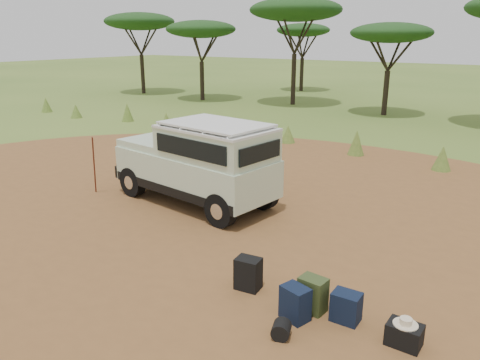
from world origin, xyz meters
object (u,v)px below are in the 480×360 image
Objects in this scene: backpack_navy at (295,303)px; backpack_olive at (313,295)px; walking_staff at (94,165)px; backpack_black at (248,274)px; safari_vehicle at (199,164)px; duffel_navy at (346,307)px; hard_case at (404,335)px.

backpack_olive reaches higher than backpack_navy.
backpack_olive is (7.36, -1.86, -0.52)m from walking_staff.
backpack_olive is (0.12, 0.35, 0.01)m from backpack_navy.
backpack_olive is (1.20, 0.00, 0.00)m from backpack_black.
safari_vehicle is 2.86× the size of walking_staff.
backpack_black is at bearing 178.26° from backpack_navy.
backpack_navy is (4.43, -3.20, -0.77)m from safari_vehicle.
walking_staff is 7.61m from backpack_olive.
backpack_navy is 1.16× the size of duffel_navy.
backpack_olive reaches higher than backpack_black.
hard_case is at bearing -71.86° from walking_staff.
backpack_navy is at bearing -25.23° from backpack_black.
hard_case is at bearing -8.44° from backpack_black.
backpack_navy is at bearing -103.02° from backpack_olive.
duffel_navy is at bearing 47.21° from backpack_navy.
walking_staff is at bearing 156.03° from backpack_black.
duffel_navy is at bearing -72.52° from walking_staff.
safari_vehicle reaches higher than backpack_olive.
walking_staff is 2.85× the size of backpack_olive.
walking_staff reaches higher than backpack_olive.
backpack_black is at bearing 179.60° from hard_case.
walking_staff is at bearing 179.34° from backpack_navy.
walking_staff is at bearing 171.46° from backpack_olive.
safari_vehicle is at bearing 132.49° from backpack_black.
duffel_navy is 0.90m from hard_case.
backpack_black is (3.36, -2.85, -0.76)m from safari_vehicle.
backpack_olive is at bearing -25.09° from safari_vehicle.
safari_vehicle is 5.52m from backpack_navy.
safari_vehicle is 8.19× the size of backpack_black.
duffel_navy is at bearing 9.65° from backpack_olive.
duffel_navy is (0.65, 0.39, -0.04)m from backpack_navy.
backpack_black is at bearing -33.40° from safari_vehicle.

